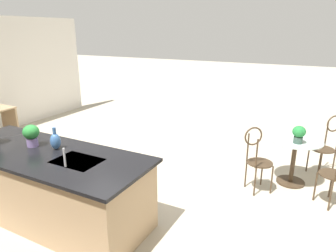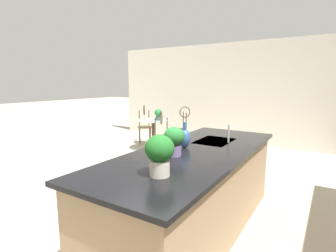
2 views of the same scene
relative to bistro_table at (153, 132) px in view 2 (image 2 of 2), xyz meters
name	(u,v)px [view 2 (image 2 of 2)]	position (x,y,z in m)	size (l,w,h in m)	color
ground_plane	(149,201)	(2.41, 1.62, -0.45)	(40.00, 40.00, 0.00)	#B2A893
wall_left_window	(242,94)	(-1.85, 1.62, 0.90)	(0.12, 7.80, 2.70)	silver
kitchen_island	(194,190)	(2.71, 2.47, 0.02)	(2.80, 1.06, 0.92)	tan
bistro_table	(153,132)	(0.00, 0.00, 0.00)	(0.80, 0.80, 0.74)	#3D2D1E
chair_near_window	(145,123)	(-0.44, -0.59, 0.13)	(0.54, 0.54, 1.04)	#3D2D1E
chair_by_island	(181,125)	(-0.60, 0.45, 0.13)	(0.54, 0.54, 1.04)	#3D2D1E
chair_toward_desk	(161,132)	(0.47, 0.53, 0.13)	(0.54, 0.54, 1.04)	#3D2D1E
sink_faucet	(229,134)	(2.16, 2.65, 0.58)	(0.02, 0.02, 0.22)	#B2B5BA
potted_plant_on_table	(158,114)	(-0.04, 0.14, 0.45)	(0.19, 0.19, 0.27)	#385147
potted_plant_counter_far	(160,153)	(3.56, 2.59, 0.66)	(0.23, 0.23, 0.32)	beige
potted_plant_counter_near	(174,139)	(3.01, 2.39, 0.64)	(0.21, 0.21, 0.29)	#7A669E
vase_on_counter	(185,138)	(2.66, 2.32, 0.58)	(0.13, 0.13, 0.29)	#386099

